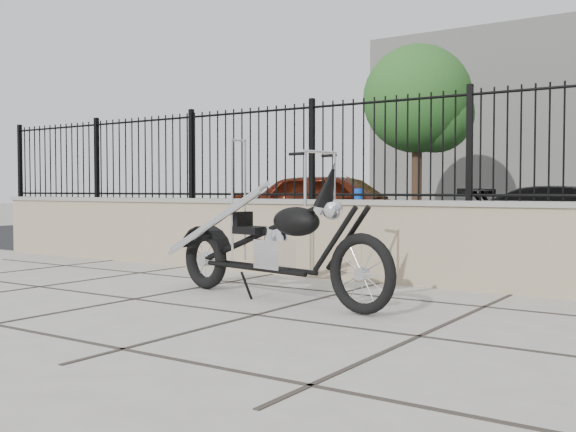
{
  "coord_description": "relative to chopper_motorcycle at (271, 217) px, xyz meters",
  "views": [
    {
      "loc": [
        3.45,
        -4.6,
        1.08
      ],
      "look_at": [
        -0.36,
        1.03,
        0.81
      ],
      "focal_mm": 42.0,
      "sensor_mm": 36.0,
      "label": 1
    }
  ],
  "objects": [
    {
      "name": "ground_plane",
      "position": [
        0.36,
        -0.73,
        -0.81
      ],
      "size": [
        90.0,
        90.0,
        0.0
      ],
      "primitive_type": "plane",
      "color": "#99968E",
      "rests_on": "ground"
    },
    {
      "name": "parking_lot",
      "position": [
        0.36,
        11.77,
        -0.81
      ],
      "size": [
        30.0,
        30.0,
        0.0
      ],
      "primitive_type": "plane",
      "color": "black",
      "rests_on": "ground"
    },
    {
      "name": "retaining_wall",
      "position": [
        0.36,
        1.77,
        -0.33
      ],
      "size": [
        14.0,
        0.36,
        0.96
      ],
      "primitive_type": "cube",
      "color": "gray",
      "rests_on": "ground_plane"
    },
    {
      "name": "iron_fence",
      "position": [
        0.36,
        1.77,
        0.75
      ],
      "size": [
        14.0,
        0.08,
        1.2
      ],
      "primitive_type": "cube",
      "color": "black",
      "rests_on": "retaining_wall"
    },
    {
      "name": "chopper_motorcycle",
      "position": [
        0.0,
        0.0,
        0.0
      ],
      "size": [
        2.75,
        0.98,
        1.63
      ],
      "primitive_type": null,
      "rotation": [
        0.0,
        0.0,
        -0.19
      ],
      "color": "black",
      "rests_on": "ground_plane"
    },
    {
      "name": "car_red",
      "position": [
        -2.84,
        6.25,
        -0.09
      ],
      "size": [
        4.43,
        2.22,
        1.45
      ],
      "primitive_type": "imported",
      "rotation": [
        0.0,
        0.0,
        1.69
      ],
      "color": "#48160A",
      "rests_on": "parking_lot"
    },
    {
      "name": "bollard_a",
      "position": [
        -1.32,
        4.26,
        -0.26
      ],
      "size": [
        0.15,
        0.15,
        1.1
      ],
      "primitive_type": "cylinder",
      "rotation": [
        0.0,
        0.0,
        0.18
      ],
      "color": "#0C2DC0",
      "rests_on": "ground_plane"
    },
    {
      "name": "tree_left",
      "position": [
        -5.32,
        15.88,
        3.47
      ],
      "size": [
        3.63,
        3.63,
        6.12
      ],
      "rotation": [
        0.0,
        0.0,
        -0.31
      ],
      "color": "#382619",
      "rests_on": "ground_plane"
    }
  ]
}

